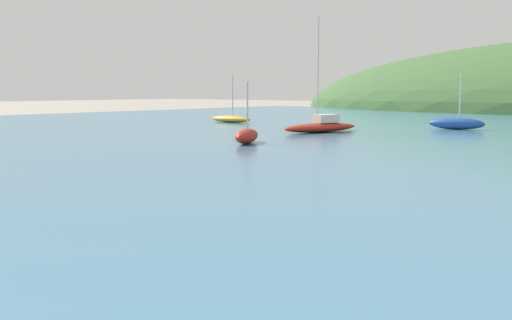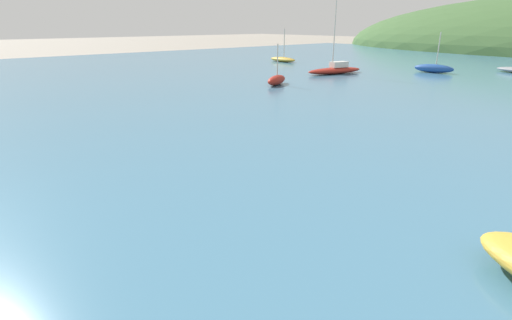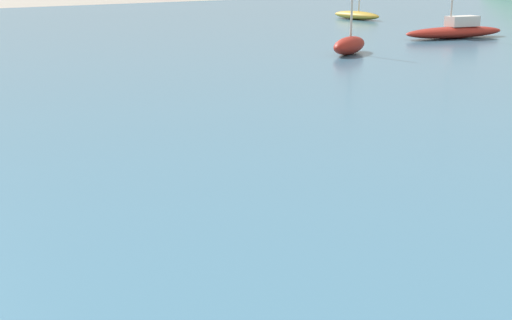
% 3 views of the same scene
% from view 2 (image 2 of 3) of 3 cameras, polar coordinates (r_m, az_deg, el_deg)
% --- Properties ---
extents(boat_nearest_quay, '(2.13, 4.71, 5.47)m').
position_cam_2_polar(boat_nearest_quay, '(29.80, 11.25, 12.56)').
color(boat_nearest_quay, maroon).
rests_on(boat_nearest_quay, water).
extents(boat_blue_hull, '(2.88, 1.10, 2.86)m').
position_cam_2_polar(boat_blue_hull, '(32.62, 24.06, 11.88)').
color(boat_blue_hull, '#1E4793').
rests_on(boat_blue_hull, water).
extents(boat_white_sailboat, '(3.24, 1.19, 2.98)m').
position_cam_2_polar(boat_white_sailboat, '(38.74, 3.84, 14.17)').
color(boat_white_sailboat, gold).
rests_on(boat_white_sailboat, water).
extents(boat_red_dinghy, '(1.53, 2.30, 2.33)m').
position_cam_2_polar(boat_red_dinghy, '(23.89, 2.95, 11.36)').
color(boat_red_dinghy, maroon).
rests_on(boat_red_dinghy, water).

